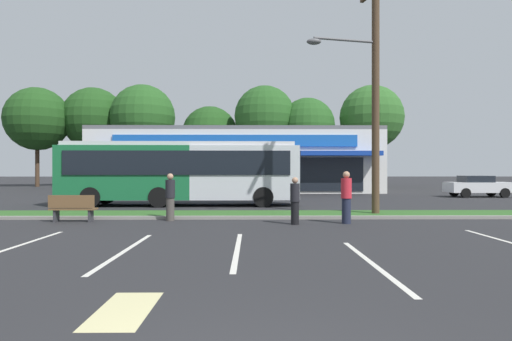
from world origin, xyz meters
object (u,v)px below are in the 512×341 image
(pedestrian_near_bench, at_px, (170,197))
(car_0, at_px, (154,186))
(city_bus, at_px, (181,171))
(car_2, at_px, (478,186))
(pedestrian_mid, at_px, (346,197))
(bus_stop_bench, at_px, (73,208))
(pedestrian_by_pole, at_px, (295,201))
(utility_pole, at_px, (372,87))

(pedestrian_near_bench, bearing_deg, car_0, 160.88)
(city_bus, distance_m, car_0, 7.11)
(city_bus, relative_size, car_2, 2.90)
(city_bus, xyz_separation_m, pedestrian_mid, (6.88, -7.68, -0.87))
(car_2, bearing_deg, bus_stop_bench, -147.12)
(pedestrian_by_pole, bearing_deg, car_0, -52.00)
(pedestrian_near_bench, relative_size, pedestrian_mid, 0.95)
(utility_pole, height_order, city_bus, utility_pole)
(pedestrian_by_pole, bearing_deg, car_2, -124.19)
(car_0, bearing_deg, pedestrian_by_pole, -61.01)
(utility_pole, bearing_deg, car_2, 49.10)
(bus_stop_bench, relative_size, pedestrian_mid, 0.90)
(car_0, distance_m, pedestrian_by_pole, 16.40)
(city_bus, xyz_separation_m, car_0, (-2.84, 6.43, -1.02))
(city_bus, xyz_separation_m, car_2, (19.00, 6.89, -1.01))
(utility_pole, distance_m, car_0, 16.86)
(pedestrian_by_pole, bearing_deg, pedestrian_mid, -163.76)
(car_0, xyz_separation_m, pedestrian_near_bench, (3.55, -13.21, 0.11))
(car_2, bearing_deg, pedestrian_mid, -129.74)
(car_2, height_order, pedestrian_by_pole, pedestrian_by_pole)
(pedestrian_by_pole, relative_size, pedestrian_mid, 0.89)
(car_0, distance_m, pedestrian_near_bench, 13.68)
(utility_pole, bearing_deg, car_0, 133.77)
(city_bus, distance_m, pedestrian_mid, 10.35)
(car_0, relative_size, pedestrian_mid, 2.36)
(bus_stop_bench, bearing_deg, pedestrian_near_bench, -174.39)
(bus_stop_bench, distance_m, pedestrian_mid, 9.57)
(pedestrian_near_bench, xyz_separation_m, pedestrian_mid, (6.17, -0.90, 0.04))
(utility_pole, distance_m, pedestrian_mid, 5.08)
(pedestrian_mid, bearing_deg, pedestrian_by_pole, 15.21)
(pedestrian_by_pole, distance_m, pedestrian_mid, 1.80)
(pedestrian_near_bench, bearing_deg, utility_pole, 66.53)
(bus_stop_bench, relative_size, pedestrian_by_pole, 1.01)
(car_2, xyz_separation_m, pedestrian_mid, (-12.12, -14.57, 0.15))
(bus_stop_bench, height_order, car_2, car_2)
(bus_stop_bench, bearing_deg, car_0, -89.23)
(car_2, distance_m, pedestrian_mid, 18.95)
(bus_stop_bench, distance_m, pedestrian_by_pole, 7.81)
(car_0, height_order, pedestrian_near_bench, pedestrian_near_bench)
(bus_stop_bench, height_order, car_0, car_0)
(pedestrian_mid, bearing_deg, bus_stop_bench, 4.55)
(car_2, bearing_deg, utility_pole, -130.90)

